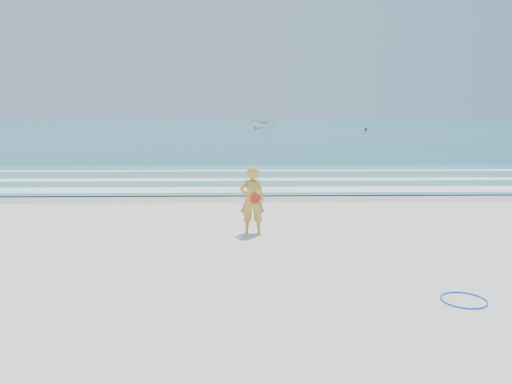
{
  "coord_description": "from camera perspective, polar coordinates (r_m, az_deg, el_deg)",
  "views": [
    {
      "loc": [
        -0.08,
        -9.08,
        3.16
      ],
      "look_at": [
        0.2,
        4.0,
        1.0
      ],
      "focal_mm": 35.0,
      "sensor_mm": 36.0,
      "label": 1
    }
  ],
  "objects": [
    {
      "name": "ground",
      "position": [
        9.62,
        -0.67,
        -9.82
      ],
      "size": [
        400.0,
        400.0,
        0.0
      ],
      "primitive_type": "plane",
      "color": "silver",
      "rests_on": "ground"
    },
    {
      "name": "ocean",
      "position": [
        114.13,
        -1.19,
        7.81
      ],
      "size": [
        400.0,
        190.0,
        0.04
      ],
      "primitive_type": "cube",
      "color": "#19727F",
      "rests_on": "ground"
    },
    {
      "name": "boat",
      "position": [
        83.5,
        0.95,
        7.81
      ],
      "size": [
        4.52,
        2.65,
        1.64
      ],
      "primitive_type": "imported",
      "rotation": [
        0.0,
        0.0,
        1.83
      ],
      "color": "silver",
      "rests_on": "ocean"
    },
    {
      "name": "woman",
      "position": [
        12.8,
        -0.43,
        -0.93
      ],
      "size": [
        0.64,
        0.43,
        1.74
      ],
      "color": "gold",
      "rests_on": "ground"
    },
    {
      "name": "foam_mid",
      "position": [
        22.5,
        -1.0,
        1.44
      ],
      "size": [
        400.0,
        0.9,
        0.01
      ],
      "primitive_type": "cube",
      "color": "white",
      "rests_on": "shallow"
    },
    {
      "name": "foam_far",
      "position": [
        25.77,
        -1.03,
        2.46
      ],
      "size": [
        400.0,
        0.6,
        0.01
      ],
      "primitive_type": "cube",
      "color": "white",
      "rests_on": "shallow"
    },
    {
      "name": "buoy",
      "position": [
        78.68,
        12.45,
        7.03
      ],
      "size": [
        0.36,
        0.36,
        0.36
      ],
      "primitive_type": "sphere",
      "color": "black",
      "rests_on": "ocean"
    },
    {
      "name": "wet_sand",
      "position": [
        18.36,
        -0.94,
        -0.53
      ],
      "size": [
        400.0,
        2.4,
        0.0
      ],
      "primitive_type": "cube",
      "color": "#B2A893",
      "rests_on": "ground"
    },
    {
      "name": "foam_near",
      "position": [
        19.63,
        -0.96,
        0.27
      ],
      "size": [
        400.0,
        1.4,
        0.01
      ],
      "primitive_type": "cube",
      "color": "white",
      "rests_on": "shallow"
    },
    {
      "name": "shallow",
      "position": [
        23.29,
        -1.01,
        1.69
      ],
      "size": [
        400.0,
        10.0,
        0.01
      ],
      "primitive_type": "cube",
      "color": "#59B7AD",
      "rests_on": "ocean"
    },
    {
      "name": "hoop",
      "position": [
        9.23,
        22.66,
        -11.33
      ],
      "size": [
        0.78,
        0.78,
        0.03
      ],
      "primitive_type": "torus",
      "rotation": [
        0.0,
        0.0,
        -0.03
      ],
      "color": "blue",
      "rests_on": "ground"
    }
  ]
}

